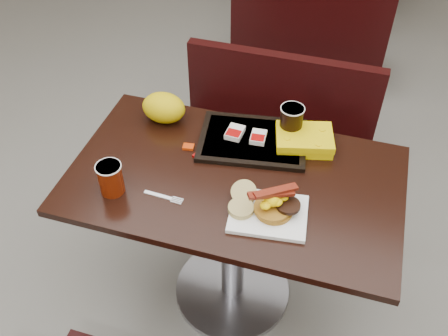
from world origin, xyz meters
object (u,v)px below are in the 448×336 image
(pancake_stack, at_px, (274,209))
(hashbrown_sleeve_right, at_px, (258,137))
(tray, at_px, (253,140))
(paper_bag, at_px, (164,108))
(coffee_cup_far, at_px, (291,121))
(table_near, at_px, (233,241))
(fork, at_px, (158,195))
(bench_far_s, at_px, (311,26))
(hashbrown_sleeve_left, at_px, (235,132))
(coffee_cup_near, at_px, (111,179))
(bench_near_n, at_px, (271,138))
(clamshell, at_px, (304,140))
(knife, at_px, (291,210))
(platter, at_px, (268,214))

(pancake_stack, height_order, hashbrown_sleeve_right, pancake_stack)
(tray, height_order, paper_bag, paper_bag)
(hashbrown_sleeve_right, xyz_separation_m, coffee_cup_far, (0.11, 0.07, 0.05))
(table_near, distance_m, hashbrown_sleeve_right, 0.46)
(fork, height_order, paper_bag, paper_bag)
(bench_far_s, xyz_separation_m, hashbrown_sleeve_left, (-0.06, -1.69, 0.42))
(coffee_cup_near, distance_m, fork, 0.17)
(bench_far_s, bearing_deg, coffee_cup_near, -100.63)
(bench_near_n, xyz_separation_m, coffee_cup_far, (0.14, -0.42, 0.47))
(hashbrown_sleeve_right, height_order, paper_bag, paper_bag)
(fork, distance_m, tray, 0.44)
(bench_near_n, xyz_separation_m, hashbrown_sleeve_right, (0.04, -0.49, 0.42))
(tray, distance_m, hashbrown_sleeve_left, 0.08)
(clamshell, xyz_separation_m, paper_bag, (-0.57, -0.01, 0.03))
(table_near, relative_size, knife, 7.00)
(fork, distance_m, knife, 0.46)
(table_near, relative_size, clamshell, 5.59)
(knife, bearing_deg, hashbrown_sleeve_left, -167.93)
(pancake_stack, distance_m, paper_bag, 0.65)
(table_near, height_order, knife, knife)
(knife, height_order, tray, tray)
(table_near, xyz_separation_m, clamshell, (0.21, 0.24, 0.40))
(platter, distance_m, coffee_cup_far, 0.43)
(coffee_cup_near, distance_m, coffee_cup_far, 0.71)
(hashbrown_sleeve_right, bearing_deg, table_near, -103.64)
(pancake_stack, relative_size, coffee_cup_far, 1.06)
(pancake_stack, distance_m, knife, 0.07)
(table_near, distance_m, coffee_cup_far, 0.55)
(knife, xyz_separation_m, coffee_cup_far, (-0.08, 0.38, 0.08))
(hashbrown_sleeve_left, bearing_deg, coffee_cup_near, -126.80)
(pancake_stack, height_order, clamshell, clamshell)
(bench_far_s, xyz_separation_m, coffee_cup_near, (-0.39, -2.09, 0.45))
(hashbrown_sleeve_left, distance_m, paper_bag, 0.31)
(tray, height_order, hashbrown_sleeve_left, hashbrown_sleeve_left)
(table_near, relative_size, coffee_cup_near, 10.14)
(bench_near_n, relative_size, paper_bag, 5.66)
(table_near, relative_size, hashbrown_sleeve_left, 14.56)
(pancake_stack, bearing_deg, paper_bag, 145.55)
(clamshell, bearing_deg, bench_near_n, 100.17)
(platter, distance_m, paper_bag, 0.65)
(pancake_stack, xyz_separation_m, knife, (0.05, 0.04, -0.03))
(table_near, relative_size, hashbrown_sleeve_right, 15.60)
(bench_far_s, bearing_deg, pancake_stack, -85.12)
(table_near, distance_m, knife, 0.45)
(hashbrown_sleeve_left, bearing_deg, bench_far_s, 91.50)
(tray, distance_m, clamshell, 0.20)
(pancake_stack, xyz_separation_m, hashbrown_sleeve_right, (-0.14, 0.34, 0.00))
(platter, height_order, tray, tray)
(pancake_stack, relative_size, paper_bag, 0.72)
(table_near, bearing_deg, pancake_stack, -37.48)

